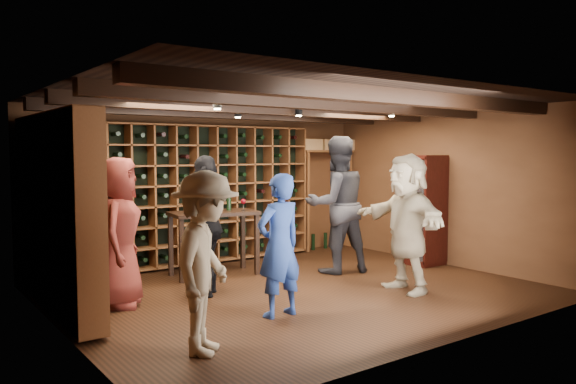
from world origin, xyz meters
TOP-DOWN VIEW (x-y plane):
  - ground at (0.00, 0.00)m, footprint 6.00×6.00m
  - room_shell at (0.00, 0.05)m, footprint 6.00×6.00m
  - wine_rack_back at (-0.52, 2.33)m, footprint 4.65×0.30m
  - wine_rack_left at (-2.83, 0.82)m, footprint 0.30×2.65m
  - crate_shelf at (2.41, 2.32)m, footprint 1.20×0.32m
  - display_cabinet at (2.71, 0.20)m, footprint 0.55×0.50m
  - man_blue_shirt at (-0.88, -0.80)m, footprint 0.61×0.42m
  - man_grey_suit at (1.16, 0.58)m, footprint 1.16×1.00m
  - guest_red_floral at (-2.19, 0.64)m, footprint 0.92×1.03m
  - guest_woman_black at (-1.08, 0.53)m, footprint 1.00×1.09m
  - guest_khaki at (-2.08, -1.35)m, footprint 1.18×1.21m
  - guest_beige at (1.13, -0.84)m, footprint 0.83×1.75m
  - tasting_table at (-0.46, 1.49)m, footprint 1.34×0.80m

SIDE VIEW (x-z plane):
  - ground at x=0.00m, z-range 0.00..0.00m
  - man_blue_shirt at x=-0.88m, z-range 0.00..1.59m
  - guest_khaki at x=-2.08m, z-range 0.00..1.66m
  - tasting_table at x=-0.46m, z-range 0.22..1.45m
  - display_cabinet at x=2.71m, z-range -0.02..1.73m
  - guest_red_floral at x=-2.19m, z-range 0.00..1.77m
  - guest_woman_black at x=-1.08m, z-range 0.00..1.79m
  - guest_beige at x=1.13m, z-range 0.00..1.81m
  - man_grey_suit at x=1.16m, z-range 0.00..2.07m
  - wine_rack_back at x=-0.52m, z-range 0.05..2.25m
  - wine_rack_left at x=-2.83m, z-range 0.05..2.25m
  - crate_shelf at x=2.41m, z-range 0.54..2.60m
  - room_shell at x=0.00m, z-range -0.58..5.42m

